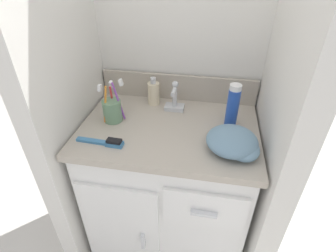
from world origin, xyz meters
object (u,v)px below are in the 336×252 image
(toothbrush_cup, at_px, (112,110))
(shaving_cream_can, at_px, (233,106))
(hand_towel, at_px, (235,143))
(hairbrush, at_px, (106,142))
(soap_dispenser, at_px, (154,93))

(toothbrush_cup, distance_m, shaving_cream_can, 0.51)
(toothbrush_cup, height_order, hand_towel, toothbrush_cup)
(shaving_cream_can, bearing_deg, hairbrush, -154.86)
(soap_dispenser, distance_m, hairbrush, 0.37)
(shaving_cream_can, xyz_separation_m, hand_towel, (0.01, -0.17, -0.06))
(hairbrush, height_order, hand_towel, hand_towel)
(toothbrush_cup, height_order, shaving_cream_can, toothbrush_cup)
(toothbrush_cup, distance_m, hand_towel, 0.53)
(hairbrush, distance_m, hand_towel, 0.49)
(soap_dispenser, bearing_deg, toothbrush_cup, -128.52)
(shaving_cream_can, relative_size, hand_towel, 0.97)
(hairbrush, bearing_deg, toothbrush_cup, 103.67)
(toothbrush_cup, relative_size, hand_towel, 0.99)
(hairbrush, bearing_deg, soap_dispenser, 75.44)
(shaving_cream_can, height_order, hand_towel, shaving_cream_can)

